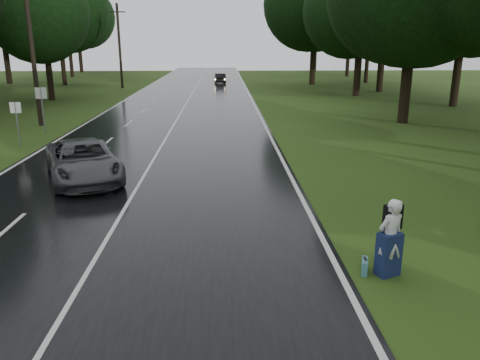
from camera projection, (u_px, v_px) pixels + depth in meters
The scene contains 16 objects.
ground at pixel (96, 260), 11.47m from camera, with size 160.00×160.00×0.00m, color #2E4A16.
road at pixel (175, 124), 30.64m from camera, with size 12.00×140.00×0.04m, color black.
lane_center at pixel (175, 123), 30.64m from camera, with size 0.12×140.00×0.01m, color silver.
grey_car at pixel (83, 161), 17.86m from camera, with size 2.46×5.34×1.48m, color #47494C.
far_car at pixel (220, 78), 60.54m from camera, with size 1.31×3.74×1.23m, color black.
hitchhiker at pixel (390, 240), 10.54m from camera, with size 0.79×0.77×1.83m.
suitcase at pixel (365, 266), 10.81m from camera, with size 0.13×0.46×0.33m, color teal.
utility_pole_mid at pixel (41, 126), 30.03m from camera, with size 1.80×0.28×10.33m, color black, non-canonical shape.
utility_pole_far at pixel (123, 88), 54.48m from camera, with size 1.80×0.28×9.30m, color black, non-canonical shape.
road_sign_a at pixel (21, 147), 23.94m from camera, with size 0.54×0.10×2.26m, color white, non-canonical shape.
road_sign_b at pixel (46, 134), 27.34m from camera, with size 0.64×0.10×2.66m, color white, non-canonical shape.
tree_left_e at pixel (52, 100), 43.34m from camera, with size 8.35×8.35×13.05m, color black, non-canonical shape.
tree_left_f at pixel (65, 85), 58.29m from camera, with size 9.68×9.68×15.12m, color black, non-canonical shape.
tree_right_d at pixel (402, 123), 31.14m from camera, with size 9.12×9.12×14.26m, color black, non-canonical shape.
tree_right_e at pixel (356, 96), 46.70m from camera, with size 8.92×8.92×13.93m, color black, non-canonical shape.
tree_right_f at pixel (312, 84), 59.24m from camera, with size 10.23×10.23×15.98m, color black, non-canonical shape.
Camera 1 is at (3.16, -10.57, 5.12)m, focal length 35.12 mm.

